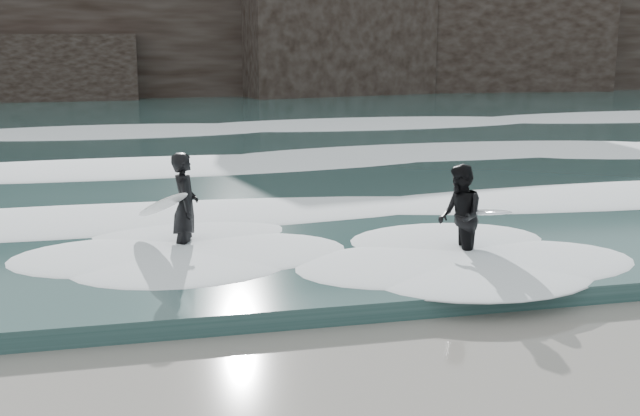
{
  "coord_description": "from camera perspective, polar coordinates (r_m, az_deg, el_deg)",
  "views": [
    {
      "loc": [
        -3.44,
        -7.07,
        3.92
      ],
      "look_at": [
        -0.34,
        6.11,
        1.0
      ],
      "focal_mm": 45.0,
      "sensor_mm": 36.0,
      "label": 1
    }
  ],
  "objects": [
    {
      "name": "sea",
      "position": [
        36.43,
        -7.79,
        6.12
      ],
      "size": [
        90.0,
        52.0,
        0.3
      ],
      "primitive_type": "cube",
      "color": "#274544",
      "rests_on": "ground"
    },
    {
      "name": "headland",
      "position": [
        53.19,
        -9.78,
        13.16
      ],
      "size": [
        70.0,
        9.0,
        10.0
      ],
      "primitive_type": "cube",
      "color": "black",
      "rests_on": "ground"
    },
    {
      "name": "foam_near",
      "position": [
        16.81,
        -1.13,
        0.08
      ],
      "size": [
        60.0,
        3.2,
        0.2
      ],
      "primitive_type": "ellipsoid",
      "color": "white",
      "rests_on": "sea"
    },
    {
      "name": "foam_mid",
      "position": [
        23.59,
        -4.71,
        3.6
      ],
      "size": [
        60.0,
        4.0,
        0.24
      ],
      "primitive_type": "ellipsoid",
      "color": "white",
      "rests_on": "sea"
    },
    {
      "name": "foam_far",
      "position": [
        32.44,
        -7.11,
        5.94
      ],
      "size": [
        60.0,
        4.8,
        0.3
      ],
      "primitive_type": "ellipsoid",
      "color": "white",
      "rests_on": "sea"
    },
    {
      "name": "surfer_left",
      "position": [
        14.33,
        -9.77,
        0.11
      ],
      "size": [
        1.24,
        1.89,
        1.93
      ],
      "color": "black",
      "rests_on": "ground"
    },
    {
      "name": "surfer_right",
      "position": [
        13.83,
        10.05,
        -0.62
      ],
      "size": [
        1.09,
        1.91,
        1.8
      ],
      "color": "black",
      "rests_on": "ground"
    }
  ]
}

